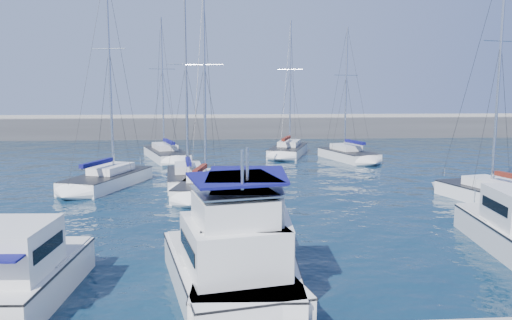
{
  "coord_description": "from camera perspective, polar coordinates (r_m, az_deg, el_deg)",
  "views": [
    {
      "loc": [
        -2.6,
        -22.85,
        7.04
      ],
      "look_at": [
        -0.52,
        5.94,
        3.0
      ],
      "focal_mm": 35.0,
      "sensor_mm": 36.0,
      "label": 1
    }
  ],
  "objects": [
    {
      "name": "sailboat_back_a",
      "position": [
        52.37,
        -10.26,
        0.68
      ],
      "size": [
        5.78,
        9.85,
        14.76
      ],
      "rotation": [
        0.0,
        0.0,
        0.31
      ],
      "color": "white",
      "rests_on": "ground"
    },
    {
      "name": "sailboat_mid_c",
      "position": [
        34.09,
        -5.97,
        -3.09
      ],
      "size": [
        4.1,
        7.32,
        13.95
      ],
      "rotation": [
        0.0,
        0.0,
        -0.17
      ],
      "color": "white",
      "rests_on": "ground"
    },
    {
      "name": "sailboat_mid_e",
      "position": [
        34.27,
        26.23,
        -3.81
      ],
      "size": [
        5.19,
        9.31,
        16.05
      ],
      "rotation": [
        0.0,
        0.0,
        0.25
      ],
      "color": "white",
      "rests_on": "ground"
    },
    {
      "name": "sailboat_back_b",
      "position": [
        54.92,
        3.72,
        1.13
      ],
      "size": [
        5.63,
        9.36,
        14.89
      ],
      "rotation": [
        0.0,
        0.0,
        -0.3
      ],
      "color": "silver",
      "rests_on": "ground"
    },
    {
      "name": "motor_yacht_port_outer",
      "position": [
        18.74,
        -25.08,
        -11.8
      ],
      "size": [
        3.04,
        6.49,
        3.2
      ],
      "rotation": [
        0.0,
        0.0,
        -0.06
      ],
      "color": "silver",
      "rests_on": "ground"
    },
    {
      "name": "sailboat_back_c",
      "position": [
        51.71,
        10.46,
        0.58
      ],
      "size": [
        5.04,
        8.12,
        13.67
      ],
      "rotation": [
        0.0,
        0.0,
        0.28
      ],
      "color": "silver",
      "rests_on": "ground"
    },
    {
      "name": "ground",
      "position": [
        24.05,
        2.29,
        -9.06
      ],
      "size": [
        220.0,
        220.0,
        0.0
      ],
      "primitive_type": "plane",
      "color": "black",
      "rests_on": "ground"
    },
    {
      "name": "breakwater",
      "position": [
        75.13,
        -2.13,
        3.39
      ],
      "size": [
        160.0,
        6.0,
        4.45
      ],
      "color": "#424244",
      "rests_on": "ground"
    },
    {
      "name": "motor_yacht_stbd_inner",
      "position": [
        17.43,
        -3.12,
        -11.85
      ],
      "size": [
        5.11,
        8.4,
        4.69
      ],
      "rotation": [
        0.0,
        0.0,
        0.21
      ],
      "color": "silver",
      "rests_on": "ground"
    },
    {
      "name": "sailboat_mid_b",
      "position": [
        37.74,
        -7.76,
        -2.05
      ],
      "size": [
        3.76,
        7.63,
        14.32
      ],
      "rotation": [
        0.0,
        0.0,
        0.1
      ],
      "color": "silver",
      "rests_on": "ground"
    },
    {
      "name": "sailboat_mid_a",
      "position": [
        38.41,
        -16.53,
        -2.11
      ],
      "size": [
        5.62,
        8.91,
        16.11
      ],
      "rotation": [
        0.0,
        0.0,
        -0.33
      ],
      "color": "white",
      "rests_on": "ground"
    },
    {
      "name": "motor_yacht_stbd_outer",
      "position": [
        25.15,
        26.98,
        -6.95
      ],
      "size": [
        3.06,
        7.05,
        3.2
      ],
      "rotation": [
        0.0,
        0.0,
        -0.11
      ],
      "color": "silver",
      "rests_on": "ground"
    },
    {
      "name": "motor_yacht_port_inner",
      "position": [
        18.28,
        -1.01,
        -10.88
      ],
      "size": [
        3.89,
        9.32,
        4.69
      ],
      "rotation": [
        0.0,
        0.0,
        -0.05
      ],
      "color": "silver",
      "rests_on": "ground"
    }
  ]
}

